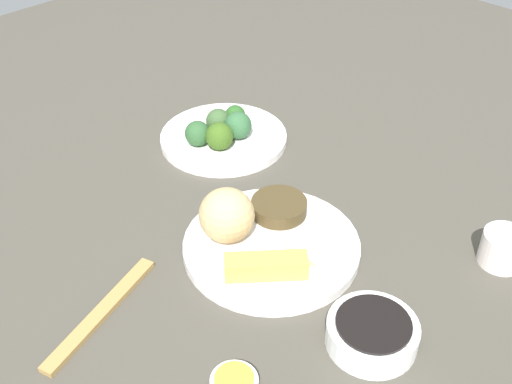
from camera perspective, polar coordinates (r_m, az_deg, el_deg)
tabletop at (r=0.92m, az=1.71°, el=-5.96°), size 2.20×2.20×0.02m
main_plate at (r=0.91m, az=1.52°, el=-4.85°), size 0.25×0.25×0.02m
rice_scoop at (r=0.89m, az=-2.65°, el=-2.11°), size 0.08×0.08×0.08m
spring_roll at (r=0.85m, az=0.92°, el=-6.71°), size 0.10×0.11×0.03m
crab_rangoon_wonton at (r=0.90m, az=5.71°, el=-4.66°), size 0.07×0.08×0.01m
stir_fry_heap at (r=0.95m, az=2.09°, el=-1.36°), size 0.08×0.08×0.02m
broccoli_plate at (r=1.14m, az=-2.93°, el=4.90°), size 0.23×0.23×0.01m
broccoli_floret_0 at (r=1.14m, az=-3.42°, el=6.41°), size 0.04×0.04×0.04m
broccoli_floret_1 at (r=1.12m, az=-1.65°, el=6.03°), size 0.05×0.05×0.05m
broccoli_floret_2 at (r=1.09m, az=-3.32°, el=5.05°), size 0.05×0.05×0.05m
broccoli_floret_3 at (r=1.16m, az=-1.89°, el=6.92°), size 0.04×0.04×0.04m
broccoli_floret_4 at (r=1.10m, az=-5.30°, el=5.28°), size 0.04×0.04×0.04m
soy_sauce_bowl at (r=0.80m, az=10.42°, el=-12.47°), size 0.11×0.11×0.03m
soy_sauce_bowl_liquid at (r=0.79m, az=10.58°, el=-11.60°), size 0.09×0.09×0.00m
sauce_ramekin_hot_mustard_liquid at (r=0.74m, az=-1.99°, el=-16.48°), size 0.05×0.05×0.00m
teacup at (r=0.95m, az=21.40°, el=-4.76°), size 0.06×0.06×0.05m
chopsticks_pair at (r=0.85m, az=-13.78°, el=-10.52°), size 0.08×0.21×0.01m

